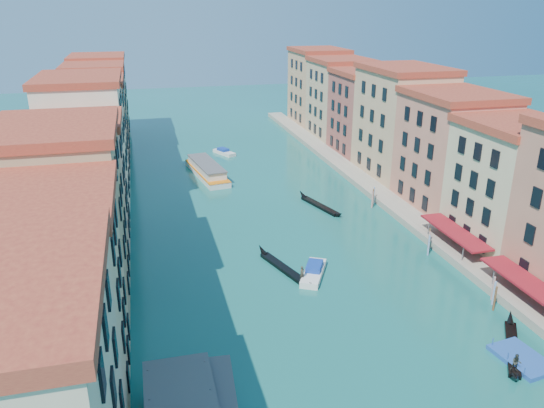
{
  "coord_description": "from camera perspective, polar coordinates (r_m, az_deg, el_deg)",
  "views": [
    {
      "loc": [
        -17.14,
        -17.64,
        31.35
      ],
      "look_at": [
        -0.93,
        46.88,
        6.19
      ],
      "focal_mm": 35.0,
      "sensor_mm": 36.0,
      "label": 1
    }
  ],
  "objects": [
    {
      "name": "left_bank_palazzos",
      "position": [
        85.58,
        -19.63,
        4.85
      ],
      "size": [
        12.8,
        128.4,
        21.0
      ],
      "color": "#C1AD89",
      "rests_on": "ground"
    },
    {
      "name": "right_bank_palazzos",
      "position": [
        97.56,
        15.33,
        7.19
      ],
      "size": [
        12.8,
        128.4,
        21.0
      ],
      "color": "brown",
      "rests_on": "ground"
    },
    {
      "name": "quay",
      "position": [
        96.5,
        10.65,
        1.71
      ],
      "size": [
        4.0,
        140.0,
        1.0
      ],
      "primitive_type": "cube",
      "color": "gray",
      "rests_on": "ground"
    },
    {
      "name": "restaurant_awnings",
      "position": [
        63.27,
        26.82,
        -8.35
      ],
      "size": [
        3.2,
        44.55,
        3.12
      ],
      "color": "maroon",
      "rests_on": "ground"
    },
    {
      "name": "mooring_poles_right",
      "position": [
        66.13,
        21.34,
        -7.86
      ],
      "size": [
        1.44,
        54.24,
        3.2
      ],
      "color": "#512E1C",
      "rests_on": "ground"
    },
    {
      "name": "vaporetto_far",
      "position": [
        103.8,
        -7.03,
        3.67
      ],
      "size": [
        6.73,
        18.26,
        2.66
      ],
      "rotation": [
        0.0,
        0.0,
        0.15
      ],
      "color": "silver",
      "rests_on": "ground"
    },
    {
      "name": "gondola_fore",
      "position": [
        66.98,
        1.28,
        -6.79
      ],
      "size": [
        4.8,
        12.06,
        2.48
      ],
      "rotation": [
        0.0,
        0.0,
        0.32
      ],
      "color": "black",
      "rests_on": "ground"
    },
    {
      "name": "gondola_right",
      "position": [
        57.52,
        24.48,
        -13.89
      ],
      "size": [
        7.44,
        10.29,
        2.37
      ],
      "rotation": [
        0.0,
        0.0,
        -0.6
      ],
      "color": "black",
      "rests_on": "ground"
    },
    {
      "name": "gondola_far",
      "position": [
        87.63,
        5.08,
        -0.08
      ],
      "size": [
        4.42,
        12.2,
        1.77
      ],
      "rotation": [
        0.0,
        0.0,
        0.29
      ],
      "color": "black",
      "rests_on": "ground"
    },
    {
      "name": "motorboat_mid",
      "position": [
        65.82,
        4.5,
        -7.24
      ],
      "size": [
        5.17,
        7.14,
        1.44
      ],
      "rotation": [
        0.0,
        0.0,
        -0.49
      ],
      "color": "silver",
      "rests_on": "ground"
    },
    {
      "name": "motorboat_far",
      "position": [
        118.93,
        -5.18,
        5.6
      ],
      "size": [
        4.49,
        6.46,
        1.29
      ],
      "rotation": [
        0.0,
        0.0,
        0.45
      ],
      "color": "silver",
      "rests_on": "ground"
    },
    {
      "name": "blue_dock",
      "position": [
        56.78,
        25.31,
        -14.8
      ],
      "size": [
        4.34,
        5.89,
        0.45
      ],
      "rotation": [
        0.0,
        0.0,
        0.13
      ],
      "color": "#204E9D",
      "rests_on": "ground"
    }
  ]
}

